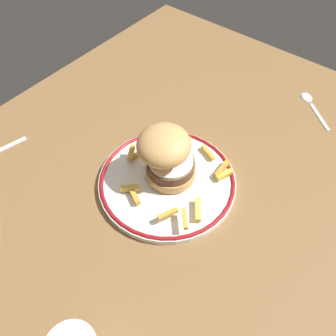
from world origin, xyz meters
TOP-DOWN VIEW (x-y plane):
  - ground_plane at (0.00, 0.00)cm, footprint 111.40×87.62cm
  - dinner_plate at (0.26, -1.18)cm, footprint 26.66×26.66cm
  - burger at (0.87, -0.18)cm, footprint 13.53×13.34cm
  - fries_pile at (1.26, -2.03)cm, footprint 19.98×20.84cm
  - spoon at (40.21, -12.46)cm, footprint 9.95×11.20cm

SIDE VIEW (x-z plane):
  - ground_plane at x=0.00cm, z-range -4.00..0.00cm
  - spoon at x=40.21cm, z-range -0.09..0.81cm
  - dinner_plate at x=0.26cm, z-range 0.04..1.64cm
  - fries_pile at x=1.26cm, z-range 1.07..3.77cm
  - burger at x=0.87cm, z-range 1.61..12.90cm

